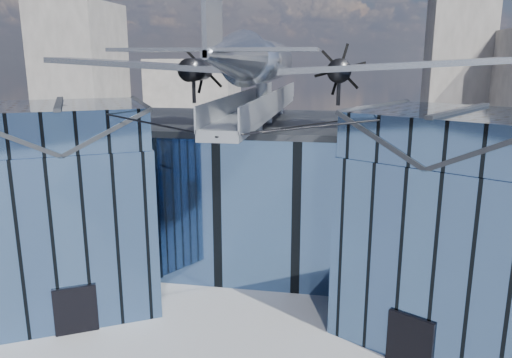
# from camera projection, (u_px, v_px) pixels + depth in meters

# --- Properties ---
(ground_plane) EXTENTS (120.00, 120.00, 0.00)m
(ground_plane) POSITION_uv_depth(u_px,v_px,m) (250.00, 305.00, 29.38)
(ground_plane) COLOR gray
(museum) EXTENTS (32.88, 24.50, 17.60)m
(museum) POSITION_uv_depth(u_px,v_px,m) (266.00, 190.00, 33.63)
(museum) COLOR #46648E
(museum) RESTS_ON ground
(bg_towers) EXTENTS (77.00, 24.50, 26.00)m
(bg_towers) POSITION_uv_depth(u_px,v_px,m) (322.00, 86.00, 75.05)
(bg_towers) COLOR gray
(bg_towers) RESTS_ON ground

